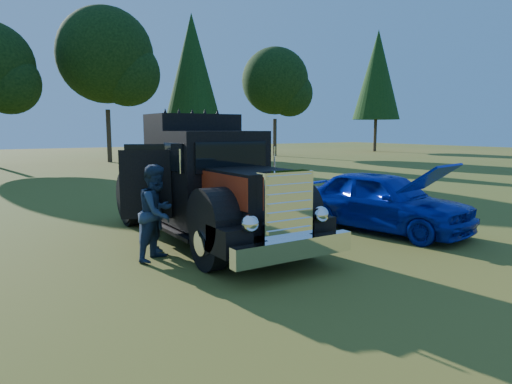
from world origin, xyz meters
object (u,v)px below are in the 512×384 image
Objects in this scene: diamond_t_truck at (209,188)px; spectator_far at (157,212)px; spectator_near at (155,212)px; hotrod_coupe at (382,201)px.

diamond_t_truck reaches higher than spectator_far.
spectator_far is at bearing 165.81° from spectator_near.
hotrod_coupe is at bearing -42.77° from spectator_far.
diamond_t_truck is 1.83m from spectator_far.
hotrod_coupe reaches higher than spectator_near.
diamond_t_truck is 4.57m from hotrod_coupe.
hotrod_coupe is 2.52× the size of spectator_far.
hotrod_coupe is 2.85× the size of spectator_near.
hotrod_coupe is 5.94m from spectator_far.
spectator_near is (-1.39, -0.15, -0.42)m from diamond_t_truck.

